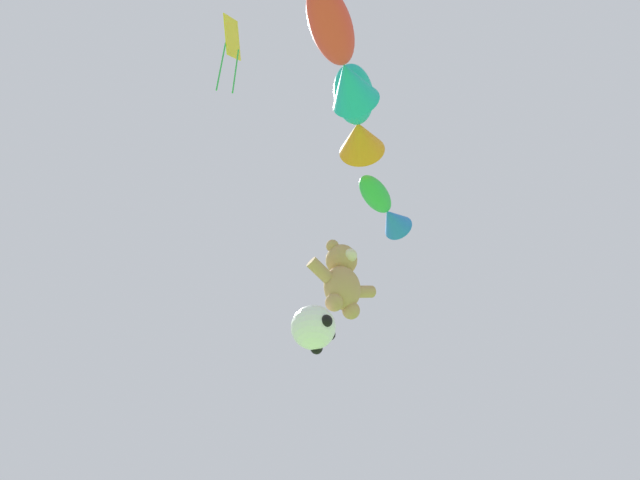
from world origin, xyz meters
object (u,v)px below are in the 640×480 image
(fish_kite_teal, at_px, (357,117))
(diamond_kite, at_px, (232,42))
(teddy_bear_kite, at_px, (342,279))
(fish_kite_crimson, at_px, (341,55))
(soccer_ball_kite, at_px, (314,328))
(fish_kite_emerald, at_px, (384,207))

(fish_kite_teal, height_order, diamond_kite, diamond_kite)
(teddy_bear_kite, bearing_deg, fish_kite_teal, -120.27)
(fish_kite_teal, relative_size, diamond_kite, 0.89)
(fish_kite_teal, xyz_separation_m, diamond_kite, (-2.39, 1.17, 1.73))
(teddy_bear_kite, distance_m, fish_kite_teal, 3.27)
(teddy_bear_kite, relative_size, fish_kite_crimson, 0.70)
(teddy_bear_kite, distance_m, diamond_kite, 5.50)
(fish_kite_teal, distance_m, diamond_kite, 3.17)
(fish_kite_teal, bearing_deg, soccer_ball_kite, 76.15)
(fish_kite_emerald, relative_size, fish_kite_crimson, 0.79)
(fish_kite_teal, bearing_deg, fish_kite_emerald, 34.90)
(fish_kite_emerald, xyz_separation_m, fish_kite_crimson, (-3.55, -2.73, -0.51))
(teddy_bear_kite, relative_size, fish_kite_teal, 0.78)
(fish_kite_emerald, xyz_separation_m, fish_kite_teal, (-1.99, -1.39, 0.30))
(soccer_ball_kite, relative_size, fish_kite_teal, 0.42)
(teddy_bear_kite, height_order, fish_kite_emerald, fish_kite_emerald)
(fish_kite_emerald, relative_size, diamond_kite, 0.79)
(fish_kite_emerald, bearing_deg, fish_kite_teal, -145.10)
(fish_kite_crimson, bearing_deg, diamond_kite, 108.46)
(fish_kite_crimson, bearing_deg, teddy_bear_kite, 50.18)
(fish_kite_emerald, xyz_separation_m, diamond_kite, (-4.39, -0.22, 2.03))
(teddy_bear_kite, bearing_deg, fish_kite_emerald, -21.91)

